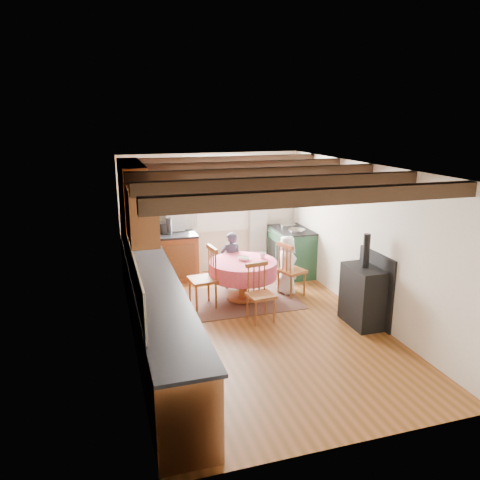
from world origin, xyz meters
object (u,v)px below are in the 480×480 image
object	(u,v)px
dining_table	(243,281)
cast_iron_stove	(364,280)
chair_left	(202,277)
child_right	(287,265)
chair_right	(292,269)
cup	(263,256)
chair_near	(261,293)
child_far	(231,261)
aga_range	(291,251)

from	to	relation	value
dining_table	cast_iron_stove	bearing A→B (deg)	-45.20
chair_left	cast_iron_stove	world-z (taller)	cast_iron_stove
dining_table	child_right	world-z (taller)	child_right
chair_right	cup	bearing A→B (deg)	61.90
cast_iron_stove	chair_left	bearing A→B (deg)	147.94
chair_near	child_far	distance (m)	1.50
chair_left	cast_iron_stove	xyz separation A→B (m)	(2.18, -1.36, 0.20)
cast_iron_stove	cup	world-z (taller)	cast_iron_stove
aga_range	child_far	size ratio (longest dim) A/B	0.96
chair_near	aga_range	distance (m)	2.34
chair_left	chair_right	world-z (taller)	chair_left
chair_right	child_right	xyz separation A→B (m)	(-0.05, 0.12, 0.04)
aga_range	cast_iron_stove	size ratio (longest dim) A/B	0.72
chair_near	chair_left	size ratio (longest dim) A/B	0.88
chair_left	cast_iron_stove	distance (m)	2.58
cast_iron_stove	child_far	distance (m)	2.54
cast_iron_stove	cup	size ratio (longest dim) A/B	13.37
chair_right	chair_near	bearing A→B (deg)	115.59
chair_left	child_far	world-z (taller)	child_far
chair_near	chair_right	distance (m)	1.25
chair_near	chair_left	xyz separation A→B (m)	(-0.74, 0.80, 0.06)
chair_right	cup	size ratio (longest dim) A/B	9.13
chair_left	chair_right	bearing A→B (deg)	85.62
chair_near	aga_range	size ratio (longest dim) A/B	0.88
aga_range	cast_iron_stove	bearing A→B (deg)	-87.47
chair_right	child_far	distance (m)	1.12
cast_iron_stove	child_right	xyz separation A→B (m)	(-0.60, 1.55, -0.18)
child_far	cup	world-z (taller)	child_far
chair_near	chair_left	bearing A→B (deg)	125.94
dining_table	chair_right	bearing A→B (deg)	-1.55
aga_range	cup	bearing A→B (deg)	-134.74
chair_left	cast_iron_stove	size ratio (longest dim) A/B	0.72
dining_table	child_right	size ratio (longest dim) A/B	1.10
cast_iron_stove	child_right	size ratio (longest dim) A/B	1.35
dining_table	chair_left	bearing A→B (deg)	-172.63
cup	chair_near	bearing A→B (deg)	-110.92
chair_left	chair_right	distance (m)	1.63
cast_iron_stove	child_far	xyz separation A→B (m)	(-1.49, 2.05, -0.18)
chair_near	cast_iron_stove	distance (m)	1.56
dining_table	cast_iron_stove	size ratio (longest dim) A/B	0.81
dining_table	cup	xyz separation A→B (m)	(0.38, 0.06, 0.40)
chair_left	aga_range	world-z (taller)	chair_left
aga_range	cup	xyz separation A→B (m)	(-0.96, -0.97, 0.27)
cup	aga_range	bearing A→B (deg)	45.26
child_far	cup	distance (m)	0.71
chair_near	child_right	world-z (taller)	child_right
chair_left	cup	size ratio (longest dim) A/B	9.66
child_right	chair_left	bearing A→B (deg)	97.56
chair_near	aga_range	world-z (taller)	aga_range
chair_right	aga_range	distance (m)	1.14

